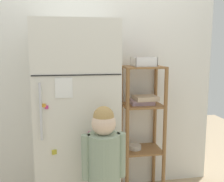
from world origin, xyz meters
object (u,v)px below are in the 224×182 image
object	(u,v)px
child_standing	(104,159)
pantry_shelf_unit	(142,117)
refrigerator	(77,117)
fruit_bin	(144,62)

from	to	relation	value
child_standing	pantry_shelf_unit	distance (m)	0.77
refrigerator	child_standing	xyz separation A→B (m)	(0.18, -0.46, -0.22)
child_standing	refrigerator	bearing A→B (deg)	111.43
pantry_shelf_unit	fruit_bin	xyz separation A→B (m)	(0.01, -0.02, 0.54)
child_standing	fruit_bin	bearing A→B (deg)	50.11
refrigerator	child_standing	distance (m)	0.54
refrigerator	pantry_shelf_unit	bearing A→B (deg)	11.10
pantry_shelf_unit	fruit_bin	world-z (taller)	fruit_bin
refrigerator	fruit_bin	bearing A→B (deg)	9.24
child_standing	pantry_shelf_unit	world-z (taller)	pantry_shelf_unit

